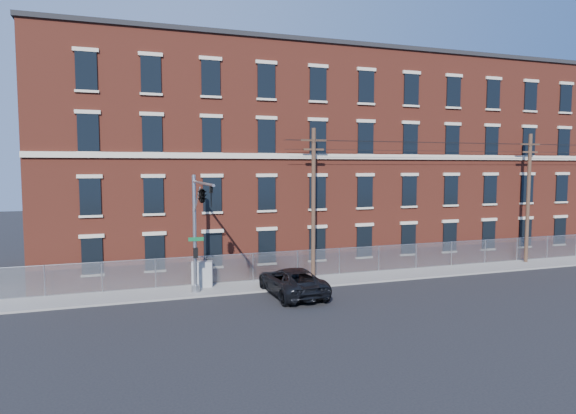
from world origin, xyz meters
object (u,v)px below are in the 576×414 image
at_px(utility_pole_near, 313,201).
at_px(utility_cabinet, 202,274).
at_px(traffic_signal_mast, 200,207).
at_px(pickup_truck, 292,281).

relative_size(utility_pole_near, utility_cabinet, 6.33).
bearing_deg(traffic_signal_mast, pickup_truck, 1.93).
distance_m(traffic_signal_mast, utility_pole_near, 8.70).
height_order(traffic_signal_mast, pickup_truck, traffic_signal_mast).
relative_size(traffic_signal_mast, utility_cabinet, 4.43).
xyz_separation_m(traffic_signal_mast, utility_pole_near, (8.00, 3.42, -0.05)).
bearing_deg(pickup_truck, utility_pole_near, -131.10).
xyz_separation_m(pickup_truck, utility_cabinet, (-4.76, 3.34, 0.08)).
xyz_separation_m(utility_pole_near, pickup_truck, (-2.64, -3.24, -4.51)).
bearing_deg(utility_pole_near, utility_cabinet, 179.19).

